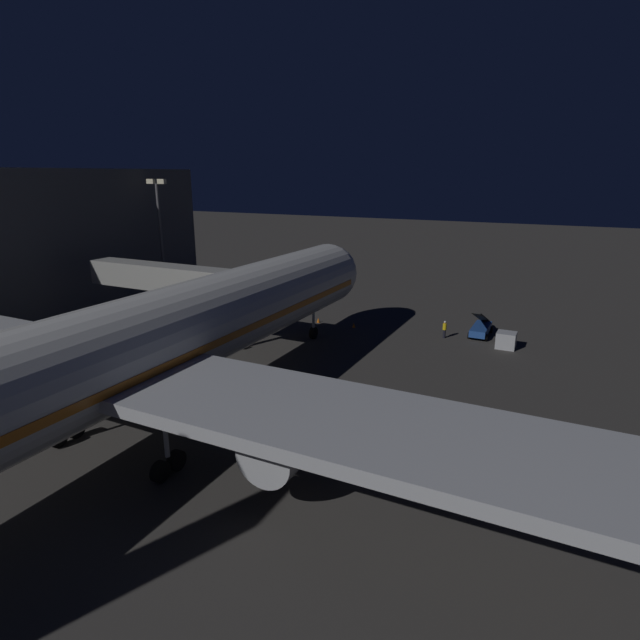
{
  "coord_description": "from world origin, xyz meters",
  "views": [
    {
      "loc": [
        -23.2,
        29.02,
        16.38
      ],
      "look_at": [
        -3.0,
        -11.45,
        3.5
      ],
      "focal_mm": 28.87,
      "sensor_mm": 36.0,
      "label": 1
    }
  ],
  "objects_px": {
    "traffic_cone_nose_port": "(354,325)",
    "traffic_cone_nose_starboard": "(318,320)",
    "airliner_at_gate": "(107,361)",
    "belt_loader": "(481,328)",
    "ground_crew_under_port_wing": "(445,329)",
    "baggage_container_near_belt": "(506,340)",
    "jet_bridge": "(186,280)",
    "apron_floodlight_mast": "(160,231)"
  },
  "relations": [
    {
      "from": "traffic_cone_nose_port",
      "to": "traffic_cone_nose_starboard",
      "type": "bearing_deg",
      "value": 0.0
    },
    {
      "from": "ground_crew_under_port_wing",
      "to": "traffic_cone_nose_starboard",
      "type": "relative_size",
      "value": 3.33
    },
    {
      "from": "belt_loader",
      "to": "traffic_cone_nose_port",
      "type": "relative_size",
      "value": 14.15
    },
    {
      "from": "baggage_container_near_belt",
      "to": "apron_floodlight_mast",
      "type": "bearing_deg",
      "value": -0.57
    },
    {
      "from": "baggage_container_near_belt",
      "to": "traffic_cone_nose_starboard",
      "type": "bearing_deg",
      "value": 0.42
    },
    {
      "from": "belt_loader",
      "to": "traffic_cone_nose_starboard",
      "type": "relative_size",
      "value": 14.15
    },
    {
      "from": "apron_floodlight_mast",
      "to": "jet_bridge",
      "type": "bearing_deg",
      "value": 139.78
    },
    {
      "from": "airliner_at_gate",
      "to": "apron_floodlight_mast",
      "type": "relative_size",
      "value": 4.17
    },
    {
      "from": "belt_loader",
      "to": "ground_crew_under_port_wing",
      "type": "relative_size",
      "value": 4.25
    },
    {
      "from": "airliner_at_gate",
      "to": "apron_floodlight_mast",
      "type": "height_order",
      "value": "airliner_at_gate"
    },
    {
      "from": "airliner_at_gate",
      "to": "jet_bridge",
      "type": "xyz_separation_m",
      "value": [
        11.21,
        -19.74,
        0.12
      ]
    },
    {
      "from": "airliner_at_gate",
      "to": "belt_loader",
      "type": "height_order",
      "value": "airliner_at_gate"
    },
    {
      "from": "belt_loader",
      "to": "traffic_cone_nose_port",
      "type": "height_order",
      "value": "belt_loader"
    },
    {
      "from": "traffic_cone_nose_port",
      "to": "traffic_cone_nose_starboard",
      "type": "height_order",
      "value": "same"
    },
    {
      "from": "jet_bridge",
      "to": "apron_floodlight_mast",
      "type": "height_order",
      "value": "apron_floodlight_mast"
    },
    {
      "from": "airliner_at_gate",
      "to": "traffic_cone_nose_starboard",
      "type": "relative_size",
      "value": 119.44
    },
    {
      "from": "baggage_container_near_belt",
      "to": "traffic_cone_nose_port",
      "type": "xyz_separation_m",
      "value": [
        15.99,
        0.15,
        -0.52
      ]
    },
    {
      "from": "airliner_at_gate",
      "to": "baggage_container_near_belt",
      "type": "relative_size",
      "value": 36.58
    },
    {
      "from": "belt_loader",
      "to": "baggage_container_near_belt",
      "type": "relative_size",
      "value": 4.33
    },
    {
      "from": "jet_bridge",
      "to": "ground_crew_under_port_wing",
      "type": "bearing_deg",
      "value": -152.33
    },
    {
      "from": "belt_loader",
      "to": "baggage_container_near_belt",
      "type": "bearing_deg",
      "value": 133.8
    },
    {
      "from": "airliner_at_gate",
      "to": "traffic_cone_nose_port",
      "type": "relative_size",
      "value": 119.44
    },
    {
      "from": "belt_loader",
      "to": "traffic_cone_nose_starboard",
      "type": "bearing_deg",
      "value": 10.34
    },
    {
      "from": "airliner_at_gate",
      "to": "ground_crew_under_port_wing",
      "type": "xyz_separation_m",
      "value": [
        -12.05,
        -31.94,
        -5.1
      ]
    },
    {
      "from": "jet_bridge",
      "to": "belt_loader",
      "type": "height_order",
      "value": "jet_bridge"
    },
    {
      "from": "traffic_cone_nose_port",
      "to": "airliner_at_gate",
      "type": "bearing_deg",
      "value": 85.97
    },
    {
      "from": "ground_crew_under_port_wing",
      "to": "baggage_container_near_belt",
      "type": "bearing_deg",
      "value": 174.94
    },
    {
      "from": "jet_bridge",
      "to": "belt_loader",
      "type": "distance_m",
      "value": 30.76
    },
    {
      "from": "baggage_container_near_belt",
      "to": "traffic_cone_nose_starboard",
      "type": "relative_size",
      "value": 3.26
    },
    {
      "from": "baggage_container_near_belt",
      "to": "traffic_cone_nose_starboard",
      "type": "height_order",
      "value": "baggage_container_near_belt"
    },
    {
      "from": "airliner_at_gate",
      "to": "traffic_cone_nose_port",
      "type": "height_order",
      "value": "airliner_at_gate"
    },
    {
      "from": "airliner_at_gate",
      "to": "belt_loader",
      "type": "distance_m",
      "value": 38.04
    },
    {
      "from": "baggage_container_near_belt",
      "to": "ground_crew_under_port_wing",
      "type": "bearing_deg",
      "value": -5.06
    },
    {
      "from": "traffic_cone_nose_starboard",
      "to": "ground_crew_under_port_wing",
      "type": "bearing_deg",
      "value": -177.22
    },
    {
      "from": "apron_floodlight_mast",
      "to": "traffic_cone_nose_starboard",
      "type": "relative_size",
      "value": 28.66
    },
    {
      "from": "jet_bridge",
      "to": "traffic_cone_nose_starboard",
      "type": "distance_m",
      "value": 15.77
    },
    {
      "from": "airliner_at_gate",
      "to": "belt_loader",
      "type": "relative_size",
      "value": 8.44
    },
    {
      "from": "apron_floodlight_mast",
      "to": "baggage_container_near_belt",
      "type": "relative_size",
      "value": 8.78
    },
    {
      "from": "apron_floodlight_mast",
      "to": "traffic_cone_nose_starboard",
      "type": "height_order",
      "value": "apron_floodlight_mast"
    },
    {
      "from": "airliner_at_gate",
      "to": "ground_crew_under_port_wing",
      "type": "height_order",
      "value": "airliner_at_gate"
    },
    {
      "from": "traffic_cone_nose_port",
      "to": "belt_loader",
      "type": "bearing_deg",
      "value": -166.29
    },
    {
      "from": "airliner_at_gate",
      "to": "belt_loader",
      "type": "bearing_deg",
      "value": -113.92
    }
  ]
}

